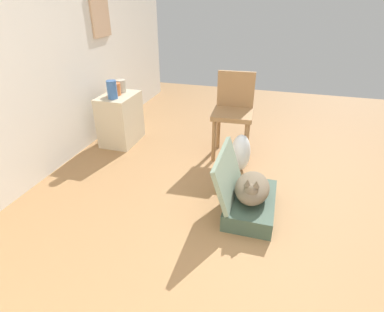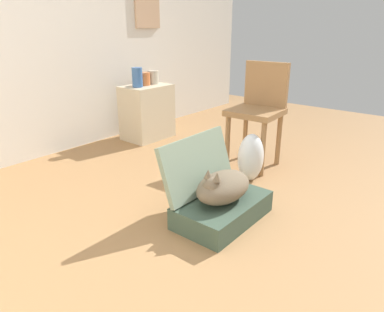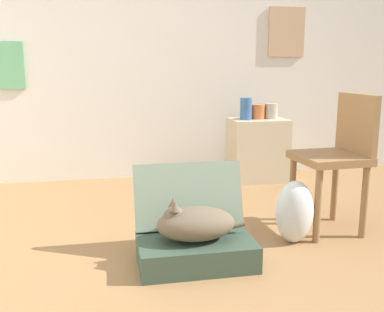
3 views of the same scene
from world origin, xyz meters
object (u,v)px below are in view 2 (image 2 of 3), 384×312
object	(u,v)px
vase_short	(153,77)
chair	(259,108)
vase_tall	(137,77)
suitcase_base	(223,210)
plastic_bag_white	(251,157)
side_table	(147,112)
vase_round	(144,79)
cat	(222,187)

from	to	relation	value
vase_short	chair	world-z (taller)	chair
chair	vase_tall	bearing A→B (deg)	-174.93
suitcase_base	vase_short	world-z (taller)	vase_short
vase_short	suitcase_base	bearing A→B (deg)	-122.38
plastic_bag_white	chair	xyz separation A→B (m)	(0.36, 0.15, 0.33)
plastic_bag_white	side_table	world-z (taller)	side_table
vase_tall	vase_round	distance (m)	0.14
vase_tall	vase_round	size ratio (longest dim) A/B	1.49
chair	side_table	bearing A→B (deg)	179.48
suitcase_base	vase_round	distance (m)	2.08
cat	vase_tall	xyz separation A→B (m)	(0.84, 1.70, 0.46)
plastic_bag_white	chair	bearing A→B (deg)	23.14
side_table	vase_short	size ratio (longest dim) A/B	4.12
suitcase_base	side_table	distance (m)	1.98
vase_tall	vase_short	world-z (taller)	vase_tall
chair	cat	bearing A→B (deg)	-75.00
vase_short	vase_tall	bearing A→B (deg)	-172.94
plastic_bag_white	vase_tall	bearing A→B (deg)	84.00
suitcase_base	side_table	world-z (taller)	side_table
vase_short	chair	bearing A→B (deg)	-92.73
suitcase_base	cat	xyz separation A→B (m)	(-0.01, 0.00, 0.17)
side_table	chair	xyz separation A→B (m)	(0.07, -1.37, 0.23)
suitcase_base	vase_tall	distance (m)	1.99
cat	vase_short	xyz separation A→B (m)	(1.11, 1.73, 0.43)
suitcase_base	cat	bearing A→B (deg)	177.91
suitcase_base	cat	size ratio (longest dim) A/B	1.25
vase_round	vase_tall	bearing A→B (deg)	-163.42
cat	plastic_bag_white	distance (m)	0.71
vase_tall	vase_short	xyz separation A→B (m)	(0.27, 0.03, -0.03)
suitcase_base	vase_tall	xyz separation A→B (m)	(0.83, 1.70, 0.63)
vase_short	vase_round	world-z (taller)	vase_short
vase_tall	plastic_bag_white	bearing A→B (deg)	-96.00
cat	vase_short	world-z (taller)	vase_short
vase_tall	vase_short	bearing A→B (deg)	7.06
vase_round	vase_short	bearing A→B (deg)	-2.87
side_table	chair	size ratio (longest dim) A/B	0.65
plastic_bag_white	vase_round	xyz separation A→B (m)	(0.29, 1.55, 0.47)
plastic_bag_white	vase_tall	distance (m)	1.60
side_table	vase_tall	bearing A→B (deg)	-174.28
vase_tall	vase_round	world-z (taller)	vase_tall
cat	plastic_bag_white	size ratio (longest dim) A/B	1.30
suitcase_base	vase_short	distance (m)	2.14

